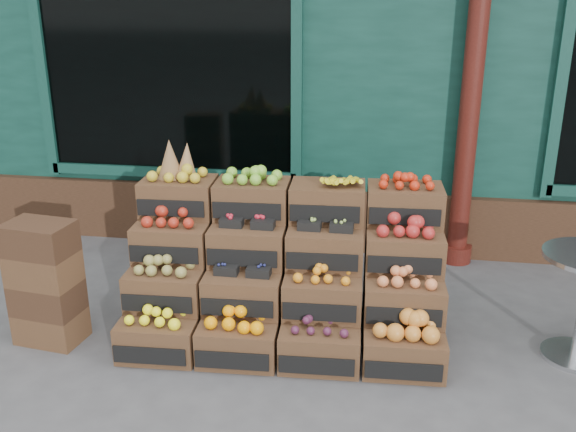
# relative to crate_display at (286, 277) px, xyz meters

# --- Properties ---
(ground) EXTENTS (60.00, 60.00, 0.00)m
(ground) POSITION_rel_crate_display_xyz_m (0.19, -0.52, -0.43)
(ground) COLOR #474749
(ground) RESTS_ON ground
(crate_display) EXTENTS (2.30, 1.20, 1.41)m
(crate_display) POSITION_rel_crate_display_xyz_m (0.00, 0.00, 0.00)
(crate_display) COLOR #4B311D
(crate_display) RESTS_ON ground
(spare_crates) EXTENTS (0.50, 0.37, 0.92)m
(spare_crates) POSITION_rel_crate_display_xyz_m (-1.68, -0.42, 0.02)
(spare_crates) COLOR #4B311D
(spare_crates) RESTS_ON ground
(shopkeeper) EXTENTS (0.76, 0.52, 2.02)m
(shopkeeper) POSITION_rel_crate_display_xyz_m (-1.23, 2.22, 0.57)
(shopkeeper) COLOR #1E6C37
(shopkeeper) RESTS_ON ground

